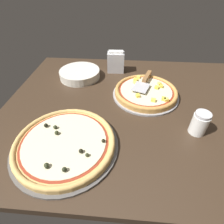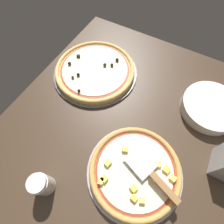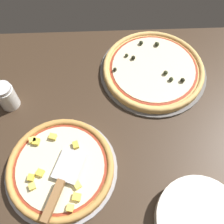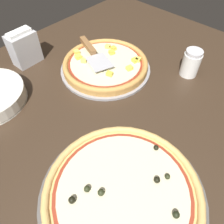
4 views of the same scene
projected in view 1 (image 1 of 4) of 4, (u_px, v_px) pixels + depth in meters
The scene contains 9 objects.
ground_plane at pixel (134, 107), 90.90cm from camera, with size 132.68×107.08×3.60cm, color #38281C.
pizza_pan_front at pixel (145, 95), 95.29cm from camera, with size 35.45×35.45×1.00cm, color #939399.
pizza_front at pixel (146, 91), 93.87cm from camera, with size 33.32×33.32×3.95cm.
pizza_pan_back at pixel (66, 146), 68.57cm from camera, with size 41.45×41.45×1.00cm, color #565451.
pizza_back at pixel (65, 143), 67.33cm from camera, with size 38.96×38.96×3.83cm.
serving_spatula at pixel (145, 79), 97.93cm from camera, with size 12.40×22.42×2.00cm.
plate_stack at pixel (80, 74), 109.45cm from camera, with size 24.86×24.86×4.90cm.
parmesan_shaker at pixel (200, 123), 71.65cm from camera, with size 6.70×6.70×10.43cm.
napkin_holder at pixel (116, 62), 112.94cm from camera, with size 10.80×7.04×13.83cm.
Camera 1 is at (5.59, 71.71, 55.00)cm, focal length 28.00 mm.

